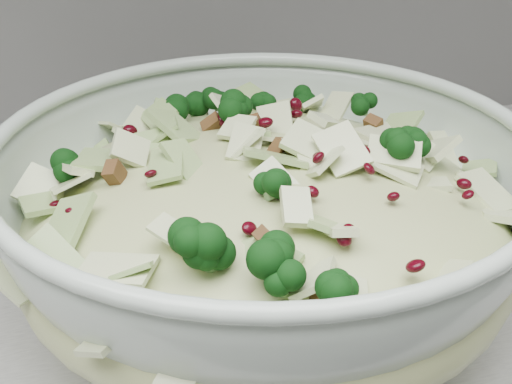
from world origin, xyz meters
TOP-DOWN VIEW (x-y plane):
  - mixing_bowl at (-0.68, 1.60)m, footprint 0.48×0.48m
  - salad at (-0.68, 1.60)m, footprint 0.45×0.45m

SIDE VIEW (x-z plane):
  - mixing_bowl at x=-0.68m, z-range 0.90..1.07m
  - salad at x=-0.68m, z-range 0.93..1.10m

